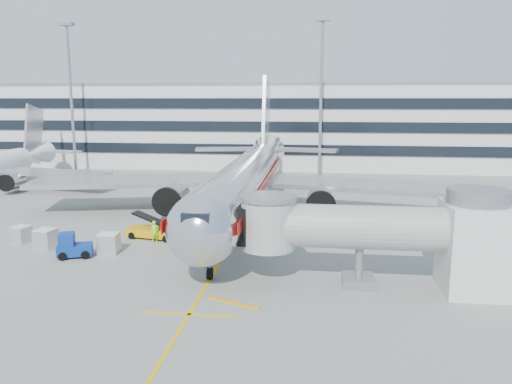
# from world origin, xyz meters

# --- Properties ---
(ground) EXTENTS (180.00, 180.00, 0.00)m
(ground) POSITION_xyz_m (0.00, 0.00, 0.00)
(ground) COLOR gray
(ground) RESTS_ON ground
(lead_in_line) EXTENTS (0.25, 70.00, 0.01)m
(lead_in_line) POSITION_xyz_m (0.00, 10.00, 0.01)
(lead_in_line) COLOR #E6AC0C
(lead_in_line) RESTS_ON ground
(stop_bar) EXTENTS (6.00, 0.25, 0.01)m
(stop_bar) POSITION_xyz_m (0.00, -14.00, 0.01)
(stop_bar) COLOR #E6AC0C
(stop_bar) RESTS_ON ground
(main_jet) EXTENTS (50.95, 48.70, 16.06)m
(main_jet) POSITION_xyz_m (0.00, 11.72, 4.23)
(main_jet) COLOR silver
(main_jet) RESTS_ON ground
(jet_bridge) EXTENTS (17.80, 4.50, 7.00)m
(jet_bridge) POSITION_xyz_m (12.18, -8.00, 3.87)
(jet_bridge) COLOR silver
(jet_bridge) RESTS_ON ground
(terminal) EXTENTS (150.00, 24.25, 15.60)m
(terminal) POSITION_xyz_m (0.00, 57.95, 7.80)
(terminal) COLOR silver
(terminal) RESTS_ON ground
(light_mast_west) EXTENTS (2.40, 1.20, 25.45)m
(light_mast_west) POSITION_xyz_m (-35.00, 42.00, 14.88)
(light_mast_west) COLOR gray
(light_mast_west) RESTS_ON ground
(light_mast_centre) EXTENTS (2.40, 1.20, 25.45)m
(light_mast_centre) POSITION_xyz_m (8.00, 42.00, 14.88)
(light_mast_centre) COLOR gray
(light_mast_centre) RESTS_ON ground
(belt_loader) EXTENTS (5.23, 2.67, 2.44)m
(belt_loader) POSITION_xyz_m (-7.50, 1.88, 0.69)
(belt_loader) COLOR orange
(belt_loader) RESTS_ON ground
(baggage_tug) EXTENTS (3.08, 2.46, 2.04)m
(baggage_tug) POSITION_xyz_m (-12.24, -4.33, 0.89)
(baggage_tug) COLOR navy
(baggage_tug) RESTS_ON ground
(cargo_container_left) EXTENTS (1.76, 1.76, 1.66)m
(cargo_container_left) POSITION_xyz_m (-15.80, -2.12, 0.83)
(cargo_container_left) COLOR #B8BBC0
(cargo_container_left) RESTS_ON ground
(cargo_container_right) EXTENTS (1.72, 1.72, 1.50)m
(cargo_container_right) POSITION_xyz_m (-18.89, -0.83, 0.76)
(cargo_container_right) COLOR #B8BBC0
(cargo_container_right) RESTS_ON ground
(cargo_container_front) EXTENTS (1.71, 1.71, 1.69)m
(cargo_container_front) POSITION_xyz_m (-9.74, -2.88, 0.85)
(cargo_container_front) COLOR #B8BBC0
(cargo_container_front) RESTS_ON ground
(ramp_worker) EXTENTS (0.88, 0.82, 2.01)m
(ramp_worker) POSITION_xyz_m (-6.88, 0.57, 1.01)
(ramp_worker) COLOR #A2FF1A
(ramp_worker) RESTS_ON ground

